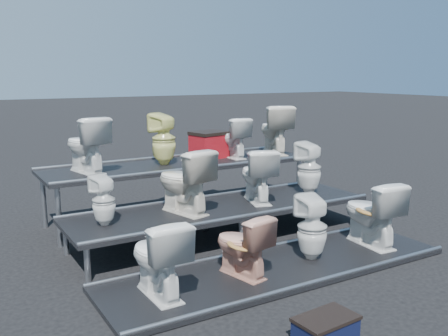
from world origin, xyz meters
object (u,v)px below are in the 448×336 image
toilet_8 (86,145)px  red_crate (209,146)px  toilet_10 (233,138)px  toilet_7 (309,168)px  step_stool (326,330)px  toilet_2 (312,227)px  toilet_6 (257,175)px  toilet_0 (158,257)px  toilet_4 (104,200)px  toilet_9 (164,139)px  toilet_1 (242,245)px  toilet_11 (275,129)px  toilet_5 (184,181)px  toilet_3 (371,213)px

toilet_8 → red_crate: (2.08, 0.20, -0.20)m
toilet_10 → toilet_7: bearing=114.7°
toilet_8 → step_stool: toilet_8 is taller
red_crate → toilet_7: bearing=-71.1°
toilet_2 → toilet_6: (0.09, 1.30, 0.39)m
toilet_0 → toilet_6: (2.06, 1.30, 0.38)m
toilet_4 → toilet_9: toilet_9 is taller
toilet_4 → toilet_6: toilet_6 is taller
toilet_4 → toilet_7: bearing=166.4°
toilet_1 → step_stool: toilet_1 is taller
toilet_2 → toilet_10: 2.75m
toilet_6 → toilet_11: (1.25, 1.30, 0.44)m
toilet_0 → toilet_5: toilet_5 is taller
toilet_7 → toilet_9: bearing=-45.3°
toilet_0 → toilet_6: bearing=-148.7°
toilet_1 → toilet_9: (0.25, 2.60, 0.85)m
toilet_4 → step_stool: size_ratio=1.17×
toilet_3 → red_crate: red_crate is taller
toilet_3 → red_crate: bearing=-68.9°
toilet_3 → toilet_10: (-0.48, 2.60, 0.71)m
toilet_3 → toilet_11: size_ratio=1.01×
toilet_4 → toilet_1: bearing=116.9°
toilet_2 → toilet_7: (1.03, 1.30, 0.40)m
toilet_2 → toilet_9: size_ratio=0.98×
toilet_5 → toilet_6: 1.14m
toilet_10 → red_crate: bearing=-28.2°
toilet_1 → toilet_6: (1.08, 1.30, 0.43)m
toilet_6 → red_crate: red_crate is taller
toilet_2 → toilet_3: (0.98, 0.00, 0.04)m
toilet_7 → toilet_9: size_ratio=0.99×
toilet_4 → toilet_11: toilet_11 is taller
toilet_6 → toilet_9: 1.60m
toilet_4 → toilet_7: (3.13, 0.00, 0.09)m
toilet_1 → step_stool: (-0.06, -1.42, -0.32)m
step_stool → toilet_6: bearing=63.1°
toilet_5 → toilet_10: size_ratio=1.26×
toilet_0 → toilet_1: 0.98m
toilet_8 → toilet_9: size_ratio=1.00×
toilet_0 → toilet_2: size_ratio=1.03×
toilet_9 → toilet_10: toilet_9 is taller
toilet_2 → toilet_4: toilet_4 is taller
toilet_9 → toilet_10: 1.24m
toilet_1 → toilet_5: toilet_5 is taller
toilet_9 → toilet_11: size_ratio=0.94×
toilet_7 → step_stool: 3.51m
toilet_3 → toilet_4: 3.35m
toilet_9 → step_stool: size_ratio=1.52×
toilet_5 → toilet_9: 1.39m
toilet_8 → red_crate: 2.10m
toilet_4 → toilet_9: (1.36, 1.30, 0.49)m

